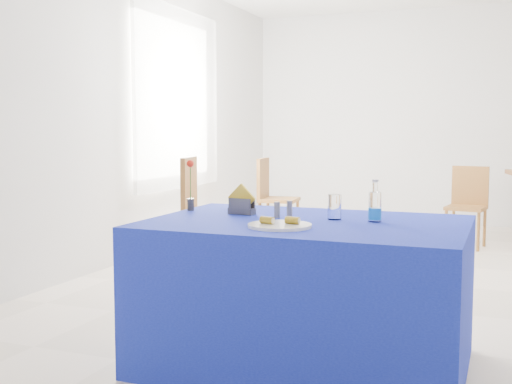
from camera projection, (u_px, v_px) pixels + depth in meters
floor at (397, 282)px, 5.19m from camera, size 7.00×7.00×0.00m
room_shell at (402, 63)px, 5.02m from camera, size 7.00×7.00×7.00m
window_pane at (173, 99)px, 6.68m from camera, size 0.04×1.50×1.60m
curtain at (179, 99)px, 6.65m from camera, size 0.04×1.75×1.85m
plate at (280, 226)px, 3.07m from camera, size 0.31×0.31×0.01m
drinking_glass at (335, 207)px, 3.33m from camera, size 0.07×0.07×0.13m
salt_shaker at (277, 210)px, 3.39m from camera, size 0.03×0.03×0.08m
pepper_shaker at (289, 208)px, 3.45m from camera, size 0.03×0.03×0.08m
blue_table at (306, 293)px, 3.32m from camera, size 1.60×1.10×0.76m
water_bottle at (375, 208)px, 3.25m from camera, size 0.07×0.07×0.21m
napkin_holder at (242, 205)px, 3.54m from camera, size 0.16×0.08×0.17m
rose_vase at (191, 187)px, 3.69m from camera, size 0.04×0.04×0.29m
chair_bg_left at (468, 200)px, 6.74m from camera, size 0.43×0.43×0.85m
chair_win_a at (202, 205)px, 5.58m from camera, size 0.53×0.53×0.99m
chair_win_b at (272, 193)px, 7.17m from camera, size 0.45×0.45×0.91m
banana_pieces at (280, 220)px, 3.07m from camera, size 0.19×0.09×0.04m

